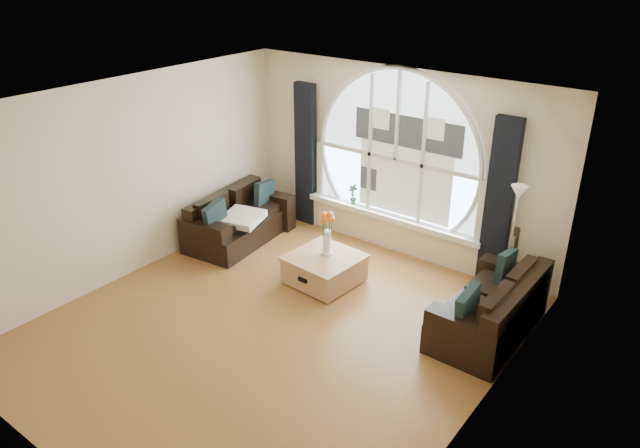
{
  "coord_description": "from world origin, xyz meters",
  "views": [
    {
      "loc": [
        4.05,
        -4.44,
        4.21
      ],
      "look_at": [
        0.0,
        0.9,
        1.05
      ],
      "focal_mm": 33.61,
      "sensor_mm": 36.0,
      "label": 1
    }
  ],
  "objects_px": {
    "sofa_right": "(489,303)",
    "coffee_chest": "(324,268)",
    "sofa_left": "(239,217)",
    "floor_lamp": "(511,246)",
    "guitar": "(515,262)",
    "potted_plant": "(353,194)",
    "vase_flowers": "(327,228)"
  },
  "relations": [
    {
      "from": "vase_flowers",
      "to": "potted_plant",
      "type": "xyz_separation_m",
      "value": [
        -0.5,
        1.34,
        -0.08
      ]
    },
    {
      "from": "guitar",
      "to": "potted_plant",
      "type": "relative_size",
      "value": 3.41
    },
    {
      "from": "floor_lamp",
      "to": "guitar",
      "type": "bearing_deg",
      "value": 73.8
    },
    {
      "from": "vase_flowers",
      "to": "floor_lamp",
      "type": "relative_size",
      "value": 0.44
    },
    {
      "from": "floor_lamp",
      "to": "sofa_left",
      "type": "bearing_deg",
      "value": -168.68
    },
    {
      "from": "sofa_right",
      "to": "potted_plant",
      "type": "bearing_deg",
      "value": 157.6
    },
    {
      "from": "coffee_chest",
      "to": "floor_lamp",
      "type": "height_order",
      "value": "floor_lamp"
    },
    {
      "from": "sofa_left",
      "to": "coffee_chest",
      "type": "relative_size",
      "value": 1.87
    },
    {
      "from": "potted_plant",
      "to": "sofa_right",
      "type": "bearing_deg",
      "value": -23.38
    },
    {
      "from": "sofa_left",
      "to": "floor_lamp",
      "type": "xyz_separation_m",
      "value": [
        3.93,
        0.79,
        0.4
      ]
    },
    {
      "from": "guitar",
      "to": "potted_plant",
      "type": "height_order",
      "value": "guitar"
    },
    {
      "from": "coffee_chest",
      "to": "guitar",
      "type": "relative_size",
      "value": 0.84
    },
    {
      "from": "sofa_left",
      "to": "sofa_right",
      "type": "height_order",
      "value": "sofa_right"
    },
    {
      "from": "coffee_chest",
      "to": "potted_plant",
      "type": "relative_size",
      "value": 2.85
    },
    {
      "from": "sofa_right",
      "to": "floor_lamp",
      "type": "relative_size",
      "value": 1.05
    },
    {
      "from": "sofa_left",
      "to": "sofa_right",
      "type": "xyz_separation_m",
      "value": [
        4.04,
        0.01,
        0.0
      ]
    },
    {
      "from": "floor_lamp",
      "to": "potted_plant",
      "type": "relative_size",
      "value": 5.14
    },
    {
      "from": "vase_flowers",
      "to": "potted_plant",
      "type": "relative_size",
      "value": 2.25
    },
    {
      "from": "sofa_right",
      "to": "sofa_left",
      "type": "bearing_deg",
      "value": -178.94
    },
    {
      "from": "vase_flowers",
      "to": "potted_plant",
      "type": "bearing_deg",
      "value": 110.3
    },
    {
      "from": "sofa_left",
      "to": "coffee_chest",
      "type": "distance_m",
      "value": 1.83
    },
    {
      "from": "sofa_right",
      "to": "potted_plant",
      "type": "height_order",
      "value": "potted_plant"
    },
    {
      "from": "sofa_right",
      "to": "guitar",
      "type": "height_order",
      "value": "guitar"
    },
    {
      "from": "vase_flowers",
      "to": "guitar",
      "type": "height_order",
      "value": "vase_flowers"
    },
    {
      "from": "vase_flowers",
      "to": "floor_lamp",
      "type": "distance_m",
      "value": 2.34
    },
    {
      "from": "sofa_right",
      "to": "guitar",
      "type": "distance_m",
      "value": 0.92
    },
    {
      "from": "coffee_chest",
      "to": "floor_lamp",
      "type": "xyz_separation_m",
      "value": [
        2.13,
        1.01,
        0.58
      ]
    },
    {
      "from": "floor_lamp",
      "to": "coffee_chest",
      "type": "bearing_deg",
      "value": -154.67
    },
    {
      "from": "sofa_right",
      "to": "potted_plant",
      "type": "distance_m",
      "value": 3.01
    },
    {
      "from": "vase_flowers",
      "to": "guitar",
      "type": "relative_size",
      "value": 0.66
    },
    {
      "from": "sofa_left",
      "to": "floor_lamp",
      "type": "height_order",
      "value": "floor_lamp"
    },
    {
      "from": "sofa_right",
      "to": "coffee_chest",
      "type": "xyz_separation_m",
      "value": [
        -2.23,
        -0.23,
        -0.18
      ]
    }
  ]
}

